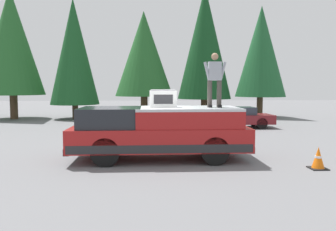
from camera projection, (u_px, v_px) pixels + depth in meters
ground_plane at (155, 158)px, 10.85m from camera, size 90.00×90.00×0.00m
pickup_truck at (160, 132)px, 10.56m from camera, size 2.01×5.54×1.65m
compressor_unit at (163, 98)px, 10.63m from camera, size 0.65×0.84×0.56m
person_on_truck_bed at (215, 79)px, 10.46m from camera, size 0.29×0.72×1.69m
parked_car_maroon at (236, 117)px, 18.82m from camera, size 1.64×4.10×1.16m
parked_car_black at (139, 118)px, 18.58m from camera, size 1.64×4.10×1.16m
traffic_cone at (318, 159)px, 9.37m from camera, size 0.47×0.47×0.62m
conifer_far_left at (261, 52)px, 25.03m from camera, size 3.74×3.74×8.28m
conifer_left at (205, 43)px, 24.86m from camera, size 3.98×3.98×9.67m
conifer_center_left at (144, 54)px, 24.61m from camera, size 4.26×4.26×7.79m
conifer_center_right at (74, 52)px, 23.68m from camera, size 3.44×3.44×8.50m
conifer_right at (11, 42)px, 23.55m from camera, size 4.38×4.38×9.18m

